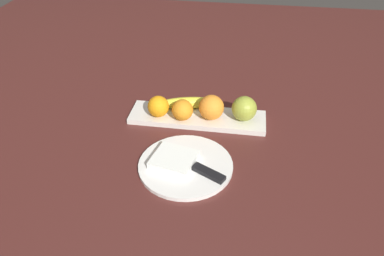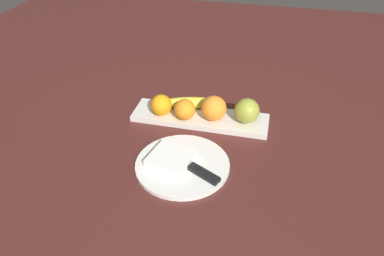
% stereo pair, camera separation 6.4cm
% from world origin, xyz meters
% --- Properties ---
extents(ground_plane, '(2.40, 2.40, 0.00)m').
position_xyz_m(ground_plane, '(0.00, 0.00, 0.00)').
color(ground_plane, '#4A1F1C').
extents(fruit_tray, '(0.42, 0.11, 0.02)m').
position_xyz_m(fruit_tray, '(-0.02, -0.02, 0.01)').
color(fruit_tray, silver).
rests_on(fruit_tray, ground_plane).
extents(apple, '(0.07, 0.07, 0.07)m').
position_xyz_m(apple, '(-0.16, -0.02, 0.05)').
color(apple, '#98A536').
rests_on(apple, fruit_tray).
extents(banana, '(0.19, 0.08, 0.04)m').
position_xyz_m(banana, '(0.01, -0.06, 0.03)').
color(banana, yellow).
rests_on(banana, fruit_tray).
extents(orange_near_apple, '(0.07, 0.07, 0.07)m').
position_xyz_m(orange_near_apple, '(0.09, -0.00, 0.05)').
color(orange_near_apple, orange).
rests_on(orange_near_apple, fruit_tray).
extents(orange_near_banana, '(0.08, 0.08, 0.08)m').
position_xyz_m(orange_near_banana, '(-0.07, -0.01, 0.05)').
color(orange_near_banana, orange).
rests_on(orange_near_banana, fruit_tray).
extents(orange_center, '(0.06, 0.06, 0.06)m').
position_xyz_m(orange_center, '(0.02, 0.01, 0.05)').
color(orange_center, orange).
rests_on(orange_center, fruit_tray).
extents(dinner_plate, '(0.25, 0.25, 0.01)m').
position_xyz_m(dinner_plate, '(-0.02, 0.20, 0.01)').
color(dinner_plate, white).
rests_on(dinner_plate, ground_plane).
extents(folded_napkin, '(0.13, 0.12, 0.02)m').
position_xyz_m(folded_napkin, '(0.01, 0.20, 0.02)').
color(folded_napkin, white).
rests_on(folded_napkin, dinner_plate).
extents(knife, '(0.17, 0.10, 0.01)m').
position_xyz_m(knife, '(-0.07, 0.23, 0.02)').
color(knife, silver).
rests_on(knife, dinner_plate).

